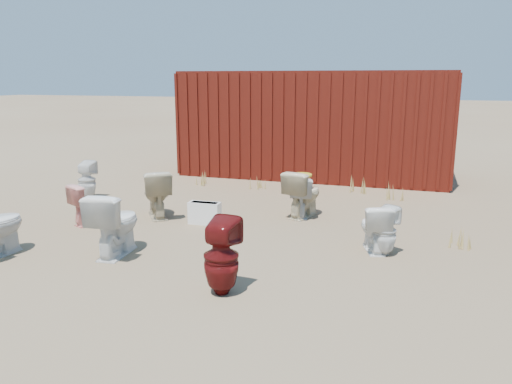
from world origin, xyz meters
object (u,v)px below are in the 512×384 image
(toilet_front_e, at_px, (374,227))
(loose_tank, at_px, (205,213))
(toilet_back_beige_right, at_px, (303,194))
(toilet_back_e, at_px, (385,231))
(toilet_front_maroon, at_px, (221,257))
(toilet_back_beige_left, at_px, (157,193))
(shipping_container, at_px, (316,124))
(toilet_front_pink, at_px, (91,204))
(toilet_front_c, at_px, (115,223))
(toilet_back_a, at_px, (87,180))
(toilet_back_yellowlid, at_px, (301,196))

(toilet_front_e, bearing_deg, loose_tank, -27.73)
(toilet_back_beige_right, relative_size, toilet_back_e, 1.20)
(toilet_front_maroon, relative_size, toilet_back_beige_left, 1.05)
(shipping_container, height_order, toilet_front_pink, shipping_container)
(toilet_front_c, relative_size, toilet_back_beige_left, 1.06)
(toilet_front_c, bearing_deg, toilet_back_beige_left, -83.06)
(toilet_back_beige_left, height_order, toilet_back_beige_right, toilet_back_beige_left)
(toilet_front_maroon, xyz_separation_m, toilet_back_beige_right, (0.16, 3.25, -0.03))
(shipping_container, bearing_deg, toilet_front_c, -102.05)
(loose_tank, bearing_deg, toilet_front_maroon, -64.04)
(loose_tank, bearing_deg, shipping_container, 78.68)
(shipping_container, bearing_deg, toilet_back_beige_right, -81.58)
(toilet_back_a, xyz_separation_m, toilet_back_beige_left, (1.87, -0.71, 0.03))
(toilet_front_pink, distance_m, toilet_back_e, 4.49)
(toilet_front_pink, height_order, toilet_back_beige_left, toilet_back_beige_left)
(toilet_back_beige_left, bearing_deg, toilet_back_yellowlid, 162.88)
(toilet_front_c, height_order, toilet_back_a, toilet_front_c)
(toilet_front_c, height_order, toilet_back_yellowlid, toilet_front_c)
(toilet_back_beige_right, xyz_separation_m, toilet_back_e, (1.41, -1.50, -0.06))
(toilet_back_a, bearing_deg, loose_tank, 155.56)
(toilet_front_pink, height_order, toilet_back_e, same)
(toilet_front_pink, relative_size, toilet_front_e, 1.01)
(toilet_front_pink, bearing_deg, shipping_container, -89.27)
(toilet_front_pink, height_order, toilet_front_c, toilet_front_c)
(toilet_front_pink, distance_m, toilet_back_beige_left, 1.03)
(toilet_back_a, distance_m, toilet_back_yellowlid, 4.12)
(toilet_front_maroon, bearing_deg, toilet_front_pink, -28.09)
(toilet_back_beige_right, height_order, toilet_back_e, toilet_back_beige_right)
(toilet_front_pink, xyz_separation_m, loose_tank, (1.70, 0.53, -0.15))
(toilet_front_c, relative_size, toilet_front_maroon, 1.01)
(shipping_container, distance_m, toilet_front_e, 5.55)
(toilet_front_pink, relative_size, toilet_back_a, 0.89)
(shipping_container, relative_size, toilet_front_e, 9.33)
(toilet_back_a, distance_m, toilet_back_beige_left, 2.00)
(toilet_front_maroon, bearing_deg, shipping_container, -82.88)
(toilet_back_beige_right, distance_m, loose_tank, 1.66)
(toilet_front_c, bearing_deg, toilet_front_maroon, 152.75)
(toilet_front_c, relative_size, toilet_back_yellowlid, 1.24)
(toilet_back_a, xyz_separation_m, toilet_back_e, (5.57, -1.45, -0.04))
(toilet_front_e, bearing_deg, toilet_front_maroon, 35.19)
(toilet_front_e, distance_m, toilet_back_beige_right, 1.86)
(toilet_front_c, xyz_separation_m, toilet_front_maroon, (1.76, -0.71, -0.01))
(toilet_front_pink, xyz_separation_m, toilet_front_e, (4.34, 0.07, -0.00))
(shipping_container, distance_m, toilet_back_beige_right, 3.93)
(toilet_front_pink, distance_m, toilet_back_yellowlid, 3.36)
(toilet_front_maroon, xyz_separation_m, toilet_back_yellowlid, (0.11, 3.27, -0.08))
(toilet_front_pink, bearing_deg, toilet_front_maroon, 174.45)
(toilet_front_e, height_order, toilet_back_a, toilet_back_a)
(toilet_front_maroon, bearing_deg, toilet_back_yellowlid, -88.17)
(toilet_front_e, height_order, toilet_back_yellowlid, toilet_back_yellowlid)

